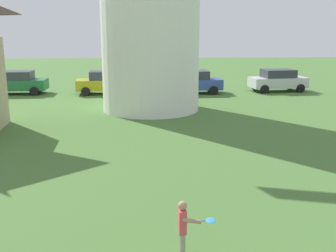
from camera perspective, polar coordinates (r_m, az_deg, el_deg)
player_far at (r=7.97m, az=2.24°, el=-13.93°), size 0.71×0.46×1.17m
parked_car_green at (r=29.56m, az=-20.75°, el=5.81°), size 4.19×2.00×1.56m
parked_car_mustard at (r=28.10m, az=-8.64°, el=6.17°), size 4.27×2.19×1.56m
parked_car_blue at (r=28.05m, az=3.34°, el=6.29°), size 4.19×1.96×1.56m
parked_car_silver at (r=29.92m, az=15.27°, el=6.29°), size 4.11×2.27×1.56m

